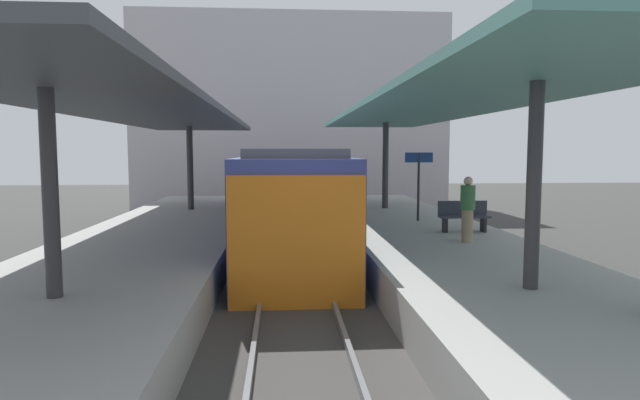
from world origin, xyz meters
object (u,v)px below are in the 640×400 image
Objects in this scene: platform_bench at (464,215)px; platform_sign at (419,171)px; commuter_train at (291,198)px; passenger_near_bench at (468,208)px.

platform_sign reaches higher than platform_bench.
commuter_train is 6.51× the size of platform_sign.
commuter_train is at bearing 150.81° from platform_bench.
commuter_train is 8.83× the size of passenger_near_bench.
passenger_near_bench is at bearing -87.29° from platform_sign.
platform_sign is (4.12, -0.27, 0.90)m from commuter_train.
commuter_train is 10.28× the size of platform_bench.
passenger_near_bench is (4.31, -4.37, 0.12)m from commuter_train.
platform_bench is 1.80m from passenger_near_bench.
platform_sign reaches higher than passenger_near_bench.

